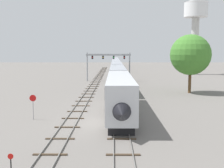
# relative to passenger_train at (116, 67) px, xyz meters

# --- Properties ---
(ground_plane) EXTENTS (400.00, 400.00, 0.00)m
(ground_plane) POSITION_rel_passenger_train_xyz_m (-2.00, -73.25, -2.61)
(ground_plane) COLOR slate
(track_main) EXTENTS (2.60, 200.00, 0.16)m
(track_main) POSITION_rel_passenger_train_xyz_m (0.00, -13.25, -2.55)
(track_main) COLOR slate
(track_main) RESTS_ON ground
(track_near) EXTENTS (2.60, 160.00, 0.16)m
(track_near) POSITION_rel_passenger_train_xyz_m (-5.50, -33.25, -2.55)
(track_near) COLOR slate
(track_near) RESTS_ON ground
(passenger_train) EXTENTS (3.04, 158.74, 4.80)m
(passenger_train) POSITION_rel_passenger_train_xyz_m (0.00, 0.00, 0.00)
(passenger_train) COLOR silver
(passenger_train) RESTS_ON ground
(signal_gantry) EXTENTS (12.10, 0.49, 7.73)m
(signal_gantry) POSITION_rel_passenger_train_xyz_m (-2.25, -26.24, 3.06)
(signal_gantry) COLOR #999BA0
(signal_gantry) RESTS_ON ground
(water_tower) EXTENTS (8.28, 8.28, 26.37)m
(water_tower) POSITION_rel_passenger_train_xyz_m (27.82, -1.55, 17.39)
(water_tower) COLOR beige
(water_tower) RESTS_ON ground
(switch_stand) EXTENTS (0.36, 0.24, 1.46)m
(switch_stand) POSITION_rel_passenger_train_xyz_m (-7.10, -86.96, -2.09)
(switch_stand) COLOR black
(switch_stand) RESTS_ON ground
(stop_sign) EXTENTS (0.76, 0.08, 2.88)m
(stop_sign) POSITION_rel_passenger_train_xyz_m (-10.00, -71.66, -0.74)
(stop_sign) COLOR gray
(stop_sign) RESTS_ON ground
(trackside_tree_left) EXTENTS (7.70, 7.70, 11.14)m
(trackside_tree_left) POSITION_rel_passenger_train_xyz_m (13.77, -49.40, 4.66)
(trackside_tree_left) COLOR brown
(trackside_tree_left) RESTS_ON ground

